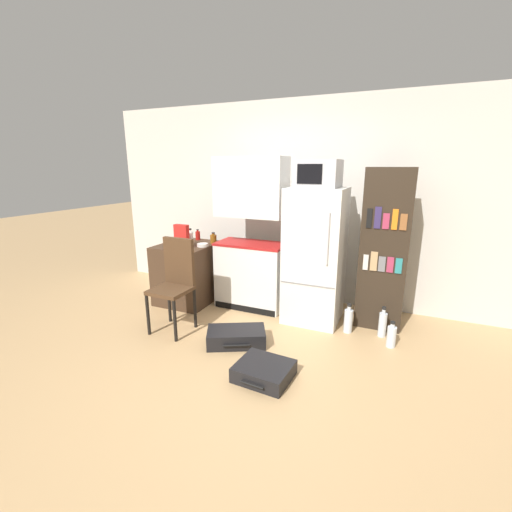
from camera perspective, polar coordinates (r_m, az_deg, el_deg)
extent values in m
plane|color=tan|center=(3.33, -2.53, -18.11)|extent=(24.00, 24.00, 0.00)
cube|color=beige|center=(4.65, 10.65, 8.54)|extent=(6.40, 0.10, 2.65)
cube|color=#422D1E|center=(4.77, -11.19, -2.73)|extent=(0.69, 0.78, 0.79)
cube|color=silver|center=(4.48, -0.77, -3.34)|extent=(0.88, 0.45, 0.83)
cube|color=#B21E1E|center=(4.37, -0.79, 2.02)|extent=(0.89, 0.46, 0.03)
cube|color=silver|center=(4.27, -0.82, 11.40)|extent=(0.88, 0.38, 0.72)
cube|color=black|center=(4.42, -2.00, -8.79)|extent=(0.84, 0.01, 0.08)
cube|color=silver|center=(4.04, 9.77, -0.04)|extent=(0.64, 0.60, 1.58)
cube|color=gray|center=(3.84, 8.48, -4.75)|extent=(0.61, 0.01, 0.01)
cylinder|color=silver|center=(3.64, 11.90, 2.79)|extent=(0.02, 0.02, 0.55)
cube|color=#B7B7BC|center=(3.91, 10.38, 13.36)|extent=(0.46, 0.44, 0.30)
cube|color=black|center=(3.71, 8.90, 13.36)|extent=(0.27, 0.01, 0.20)
cube|color=#2D2319|center=(4.06, 20.55, 0.87)|extent=(0.50, 0.30, 1.80)
cube|color=silver|center=(3.94, 17.81, -1.00)|extent=(0.05, 0.01, 0.17)
cube|color=tan|center=(3.93, 19.05, -0.83)|extent=(0.07, 0.01, 0.21)
cube|color=slate|center=(3.93, 20.24, -1.28)|extent=(0.07, 0.01, 0.17)
cube|color=#A33351|center=(3.93, 21.46, -1.38)|extent=(0.07, 0.01, 0.17)
cube|color=teal|center=(3.93, 22.68, -1.54)|extent=(0.07, 0.01, 0.17)
cube|color=black|center=(3.84, 18.37, 5.98)|extent=(0.05, 0.01, 0.21)
cube|color=#332856|center=(3.84, 19.64, 6.03)|extent=(0.07, 0.01, 0.23)
cube|color=#A33351|center=(3.84, 20.86, 5.44)|extent=(0.07, 0.01, 0.16)
cube|color=orange|center=(3.83, 22.15, 5.67)|extent=(0.06, 0.01, 0.21)
cube|color=brown|center=(3.83, 23.37, 5.22)|extent=(0.07, 0.01, 0.17)
cylinder|color=white|center=(4.62, -10.86, 2.91)|extent=(0.07, 0.07, 0.17)
cylinder|color=white|center=(4.60, -10.92, 4.13)|extent=(0.03, 0.03, 0.03)
cylinder|color=black|center=(4.60, -10.93, 4.42)|extent=(0.04, 0.04, 0.02)
cylinder|color=#AD1914|center=(4.92, -9.67, 3.37)|extent=(0.07, 0.07, 0.12)
cylinder|color=#AD1914|center=(4.91, -9.71, 4.15)|extent=(0.03, 0.03, 0.02)
cylinder|color=black|center=(4.91, -9.72, 4.34)|extent=(0.03, 0.03, 0.01)
cylinder|color=brown|center=(4.67, -7.12, 2.84)|extent=(0.09, 0.09, 0.11)
cylinder|color=brown|center=(4.65, -7.14, 3.65)|extent=(0.04, 0.04, 0.02)
cylinder|color=black|center=(4.65, -7.15, 3.85)|extent=(0.05, 0.05, 0.01)
cylinder|color=#1E47A3|center=(4.64, -13.10, 2.98)|extent=(0.06, 0.06, 0.19)
cylinder|color=#1E47A3|center=(4.62, -13.18, 4.34)|extent=(0.03, 0.03, 0.03)
cylinder|color=black|center=(4.62, -13.20, 4.67)|extent=(0.03, 0.03, 0.02)
cylinder|color=silver|center=(4.50, -8.89, 1.83)|extent=(0.14, 0.14, 0.04)
cube|color=red|center=(4.44, -12.28, 3.22)|extent=(0.19, 0.07, 0.30)
cylinder|color=black|center=(3.97, -17.56, -9.33)|extent=(0.04, 0.04, 0.47)
cylinder|color=black|center=(3.75, -13.36, -10.49)|extent=(0.04, 0.04, 0.47)
cylinder|color=black|center=(4.22, -14.25, -7.62)|extent=(0.04, 0.04, 0.47)
cylinder|color=black|center=(4.01, -10.14, -8.58)|extent=(0.04, 0.04, 0.47)
cube|color=#4C331E|center=(3.89, -14.06, -5.56)|extent=(0.41, 0.41, 0.04)
cube|color=#4C331E|center=(3.94, -12.69, -0.84)|extent=(0.38, 0.06, 0.53)
cube|color=black|center=(3.16, 1.34, -18.62)|extent=(0.49, 0.44, 0.13)
cylinder|color=black|center=(3.00, -0.69, -20.72)|extent=(0.21, 0.03, 0.02)
cube|color=black|center=(3.68, -3.30, -13.28)|extent=(0.68, 0.57, 0.16)
cylinder|color=black|center=(3.51, -3.30, -14.69)|extent=(0.25, 0.14, 0.02)
cylinder|color=silver|center=(4.04, 20.32, -10.70)|extent=(0.08, 0.08, 0.27)
cylinder|color=silver|center=(3.97, 20.53, -8.63)|extent=(0.04, 0.04, 0.05)
cylinder|color=black|center=(3.96, 20.58, -8.12)|extent=(0.04, 0.04, 0.03)
cylinder|color=silver|center=(4.02, 15.12, -10.42)|extent=(0.09, 0.09, 0.26)
cylinder|color=silver|center=(3.96, 15.27, -8.38)|extent=(0.04, 0.04, 0.05)
cylinder|color=black|center=(3.94, 15.30, -7.88)|extent=(0.05, 0.05, 0.03)
cylinder|color=silver|center=(3.86, 21.62, -12.42)|extent=(0.09, 0.09, 0.22)
cylinder|color=silver|center=(3.81, 21.81, -10.69)|extent=(0.04, 0.04, 0.04)
cylinder|color=black|center=(3.80, 21.85, -10.27)|extent=(0.05, 0.05, 0.02)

